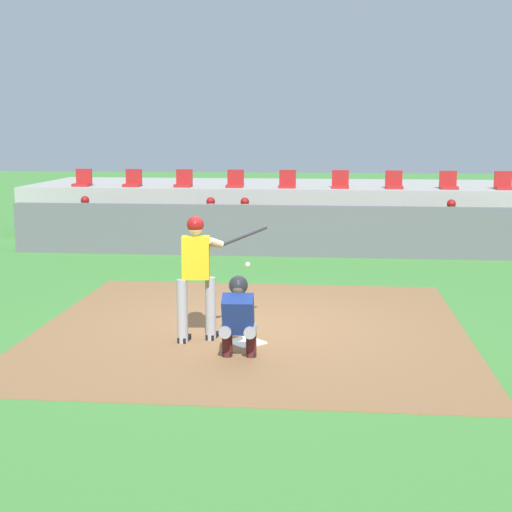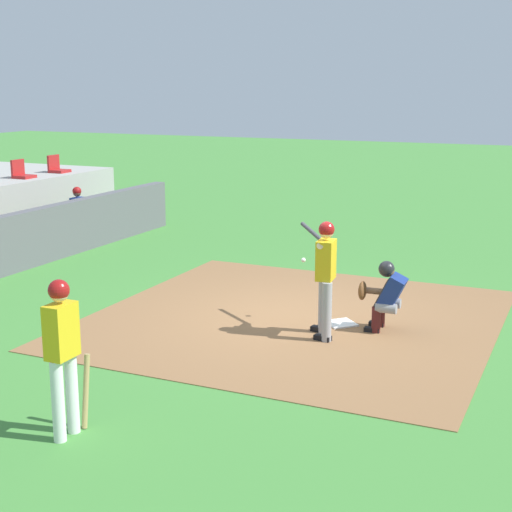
% 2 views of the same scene
% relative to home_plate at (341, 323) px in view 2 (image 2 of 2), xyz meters
% --- Properties ---
extents(ground_plane, '(80.00, 80.00, 0.00)m').
position_rel_home_plate_xyz_m(ground_plane, '(0.00, 0.80, -0.02)').
color(ground_plane, '#428438').
extents(dirt_infield, '(6.40, 6.40, 0.01)m').
position_rel_home_plate_xyz_m(dirt_infield, '(0.00, 0.80, -0.02)').
color(dirt_infield, olive).
rests_on(dirt_infield, ground).
extents(home_plate, '(0.62, 0.62, 0.02)m').
position_rel_home_plate_xyz_m(home_plate, '(0.00, 0.00, 0.00)').
color(home_plate, white).
rests_on(home_plate, dirt_infield).
extents(batter_at_plate, '(1.21, 0.93, 1.80)m').
position_rel_home_plate_xyz_m(batter_at_plate, '(-0.67, 0.05, 1.01)').
color(batter_at_plate, '#99999E').
rests_on(batter_at_plate, ground).
extents(catcher_crouched, '(0.49, 1.73, 1.13)m').
position_rel_home_plate_xyz_m(catcher_crouched, '(-0.02, -0.71, 0.59)').
color(catcher_crouched, gray).
rests_on(catcher_crouched, ground).
extents(on_deck_batter, '(0.58, 0.23, 1.79)m').
position_rel_home_plate_xyz_m(on_deck_batter, '(-5.04, 1.51, 1.00)').
color(on_deck_batter, silver).
rests_on(on_deck_batter, ground).
extents(dugout_player_3, '(0.49, 0.70, 1.30)m').
position_rel_home_plate_xyz_m(dugout_player_3, '(4.12, 8.14, 0.65)').
color(dugout_player_3, '#939399').
rests_on(dugout_player_3, ground).
extents(stadium_seat_7, '(0.46, 0.46, 0.48)m').
position_rel_home_plate_xyz_m(stadium_seat_7, '(4.33, 10.18, 1.51)').
color(stadium_seat_7, '#A51E1E').
rests_on(stadium_seat_7, stands_platform).
extents(stadium_seat_8, '(0.46, 0.46, 0.48)m').
position_rel_home_plate_xyz_m(stadium_seat_8, '(5.78, 10.18, 1.51)').
color(stadium_seat_8, '#A51E1E').
rests_on(stadium_seat_8, stands_platform).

